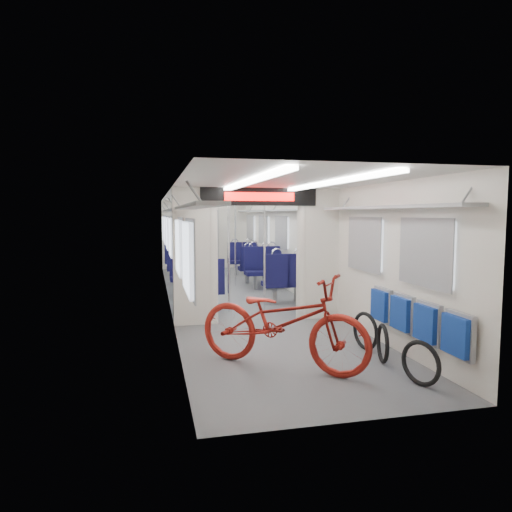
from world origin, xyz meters
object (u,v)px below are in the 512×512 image
at_px(seat_bay_near_right, 274,270).
at_px(seat_bay_far_left, 182,259).
at_px(flip_bench, 414,318).
at_px(stanchion_near_left, 229,252).
at_px(seat_bay_near_left, 194,276).
at_px(stanchion_far_left, 208,243).
at_px(stanchion_near_right, 264,251).
at_px(bike_hoop_a, 421,365).
at_px(bike_hoop_b, 383,345).
at_px(bicycle, 282,321).
at_px(bike_hoop_c, 365,333).
at_px(stanchion_far_right, 235,242).
at_px(seat_bay_far_right, 249,260).

distance_m(seat_bay_near_right, seat_bay_far_left, 3.71).
height_order(flip_bench, stanchion_near_left, stanchion_near_left).
distance_m(seat_bay_near_left, stanchion_far_left, 2.01).
relative_size(seat_bay_near_left, seat_bay_near_right, 0.96).
bearing_deg(seat_bay_near_left, flip_bench, -63.18).
bearing_deg(stanchion_near_right, stanchion_near_left, -175.79).
distance_m(stanchion_near_left, stanchion_far_left, 2.88).
xyz_separation_m(flip_bench, seat_bay_near_right, (-0.42, 5.06, -0.01)).
xyz_separation_m(stanchion_near_right, stanchion_far_left, (-0.75, 2.83, 0.00)).
xyz_separation_m(bike_hoop_a, bike_hoop_b, (-0.02, 0.79, -0.00)).
height_order(bike_hoop_b, stanchion_far_left, stanchion_far_left).
bearing_deg(bike_hoop_b, seat_bay_near_left, 113.71).
xyz_separation_m(flip_bench, seat_bay_far_left, (-2.29, 8.27, -0.01)).
relative_size(seat_bay_near_left, stanchion_far_left, 0.96).
bearing_deg(bike_hoop_b, bicycle, 175.21).
xyz_separation_m(flip_bench, bike_hoop_c, (-0.32, 0.67, -0.34)).
relative_size(seat_bay_near_left, stanchion_near_right, 0.96).
bearing_deg(stanchion_near_left, stanchion_far_left, 90.85).
relative_size(flip_bench, stanchion_far_right, 0.91).
distance_m(bike_hoop_a, bike_hoop_b, 0.79).
height_order(flip_bench, seat_bay_far_right, seat_bay_far_right).
height_order(bike_hoop_c, stanchion_near_left, stanchion_near_left).
bearing_deg(bike_hoop_a, seat_bay_near_left, 110.66).
bearing_deg(seat_bay_near_left, stanchion_near_right, -37.70).
bearing_deg(bicycle, stanchion_near_left, 41.03).
height_order(flip_bench, seat_bay_near_left, seat_bay_near_left).
bearing_deg(bike_hoop_c, seat_bay_far_left, 104.55).
height_order(seat_bay_far_left, seat_bay_far_right, seat_bay_far_left).
relative_size(bike_hoop_b, seat_bay_far_left, 0.22).
relative_size(seat_bay_near_right, stanchion_near_right, 1.00).
bearing_deg(stanchion_near_right, seat_bay_far_right, 81.93).
bearing_deg(seat_bay_near_right, stanchion_near_right, -111.76).
bearing_deg(bike_hoop_c, bicycle, -161.38).
xyz_separation_m(flip_bench, stanchion_near_right, (-1.02, 3.55, 0.57)).
relative_size(stanchion_near_left, stanchion_far_right, 1.00).
xyz_separation_m(bicycle, seat_bay_far_left, (-0.66, 8.05, -0.01)).
height_order(stanchion_near_left, stanchion_far_right, same).
bearing_deg(stanchion_near_left, stanchion_far_right, 77.55).
xyz_separation_m(seat_bay_far_left, stanchion_far_right, (1.25, -1.67, 0.58)).
bearing_deg(stanchion_near_right, bike_hoop_c, -76.19).
bearing_deg(stanchion_near_right, stanchion_far_left, 104.79).
height_order(bike_hoop_c, stanchion_far_right, stanchion_far_right).
distance_m(bicycle, stanchion_near_left, 3.32).
bearing_deg(stanchion_far_right, bike_hoop_c, -83.00).
height_order(seat_bay_far_left, stanchion_far_left, stanchion_far_left).
relative_size(bike_hoop_a, stanchion_far_right, 0.22).
bearing_deg(bike_hoop_b, bike_hoop_a, -88.29).
relative_size(flip_bench, seat_bay_far_left, 0.93).
bearing_deg(bicycle, seat_bay_far_right, 30.25).
xyz_separation_m(seat_bay_near_left, seat_bay_far_left, (0.00, 3.74, 0.00)).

